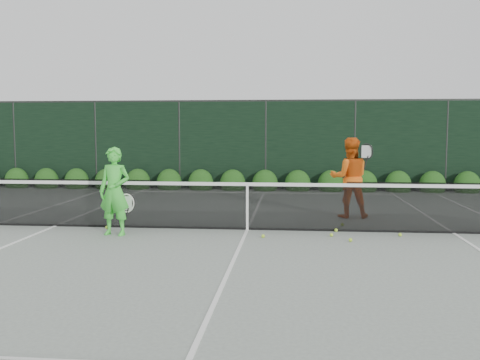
# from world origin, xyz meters

# --- Properties ---
(ground) EXTENTS (80.00, 80.00, 0.00)m
(ground) POSITION_xyz_m (0.00, 0.00, 0.00)
(ground) COLOR gray
(ground) RESTS_ON ground
(tennis_net) EXTENTS (12.90, 0.10, 1.07)m
(tennis_net) POSITION_xyz_m (-0.02, 0.00, 0.53)
(tennis_net) COLOR black
(tennis_net) RESTS_ON ground
(player_woman) EXTENTS (0.69, 0.50, 1.72)m
(player_woman) POSITION_xyz_m (-2.53, -0.78, 0.86)
(player_woman) COLOR #43D83F
(player_woman) RESTS_ON ground
(player_man) EXTENTS (0.97, 0.74, 1.87)m
(player_man) POSITION_xyz_m (2.24, 1.79, 0.94)
(player_man) COLOR orange
(player_man) RESTS_ON ground
(court_lines) EXTENTS (11.03, 23.83, 0.01)m
(court_lines) POSITION_xyz_m (0.00, 0.00, 0.01)
(court_lines) COLOR white
(court_lines) RESTS_ON ground
(windscreen_fence) EXTENTS (32.00, 21.07, 3.06)m
(windscreen_fence) POSITION_xyz_m (0.00, -2.71, 1.51)
(windscreen_fence) COLOR black
(windscreen_fence) RESTS_ON ground
(hedge_row) EXTENTS (31.66, 0.65, 0.94)m
(hedge_row) POSITION_xyz_m (-0.00, 7.15, 0.23)
(hedge_row) COLOR #11390F
(hedge_row) RESTS_ON ground
(tennis_balls) EXTENTS (5.97, 1.66, 0.07)m
(tennis_balls) POSITION_xyz_m (1.13, -0.34, 0.03)
(tennis_balls) COLOR #B6E733
(tennis_balls) RESTS_ON ground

